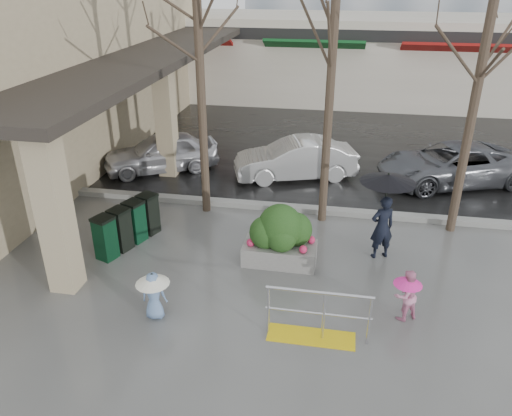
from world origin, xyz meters
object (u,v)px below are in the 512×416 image
(tree_west, at_px, (198,16))
(car_c, at_px, (452,164))
(tree_mideast, at_px, (488,32))
(woman, at_px, (385,205))
(tree_midwest, at_px, (335,11))
(handrail, at_px, (315,321))
(planter, at_px, (281,235))
(child_blue, at_px, (153,290))
(news_boxes, at_px, (128,225))
(child_pink, at_px, (407,292))
(car_b, at_px, (295,159))
(car_a, at_px, (161,152))

(tree_west, xyz_separation_m, car_c, (6.96, 3.24, -4.45))
(tree_mideast, distance_m, woman, 4.34)
(tree_west, height_order, tree_midwest, tree_midwest)
(handrail, bearing_deg, planter, 111.54)
(child_blue, bearing_deg, woman, -148.77)
(planter, relative_size, news_boxes, 0.87)
(child_pink, relative_size, car_b, 0.28)
(tree_west, distance_m, woman, 6.20)
(child_pink, relative_size, planter, 0.64)
(car_a, distance_m, car_c, 9.24)
(handrail, height_order, tree_west, tree_west)
(woman, height_order, car_a, woman)
(handrail, relative_size, car_c, 0.42)
(tree_west, height_order, news_boxes, tree_west)
(planter, xyz_separation_m, news_boxes, (-3.72, 0.14, -0.16))
(child_pink, height_order, car_c, car_c)
(tree_midwest, xyz_separation_m, child_pink, (1.80, -3.92, -4.64))
(handrail, bearing_deg, tree_midwest, 91.91)
(child_pink, xyz_separation_m, news_boxes, (-6.34, 1.74, -0.07))
(tree_mideast, bearing_deg, car_c, 81.94)
(tree_midwest, distance_m, car_c, 6.77)
(car_c, bearing_deg, handrail, -44.28)
(news_boxes, bearing_deg, handrail, -8.54)
(car_a, bearing_deg, tree_west, 11.49)
(tree_mideast, height_order, child_blue, tree_mideast)
(planter, relative_size, car_a, 0.45)
(tree_midwest, bearing_deg, child_pink, -65.34)
(news_boxes, xyz_separation_m, car_c, (8.30, 5.42, 0.10))
(planter, bearing_deg, car_a, 132.89)
(car_a, bearing_deg, planter, 14.17)
(child_blue, bearing_deg, tree_midwest, -125.56)
(woman, bearing_deg, car_c, -139.14)
(news_boxes, height_order, car_a, car_a)
(handrail, relative_size, planter, 1.15)
(handrail, distance_m, car_c, 8.81)
(tree_west, height_order, tree_mideast, tree_west)
(news_boxes, bearing_deg, woman, 25.45)
(car_b, bearing_deg, handrail, -9.42)
(news_boxes, relative_size, car_b, 0.50)
(handrail, xyz_separation_m, child_blue, (-3.07, 0.06, 0.24))
(woman, xyz_separation_m, car_c, (2.33, 4.91, -0.69))
(handrail, relative_size, tree_mideast, 0.29)
(tree_midwest, distance_m, child_blue, 7.23)
(tree_midwest, distance_m, child_pink, 6.34)
(car_c, bearing_deg, news_boxes, -77.00)
(tree_west, distance_m, child_blue, 6.52)
(car_b, bearing_deg, child_pink, 4.46)
(woman, distance_m, planter, 2.42)
(woman, bearing_deg, car_a, -56.06)
(tree_west, distance_m, news_boxes, 5.23)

